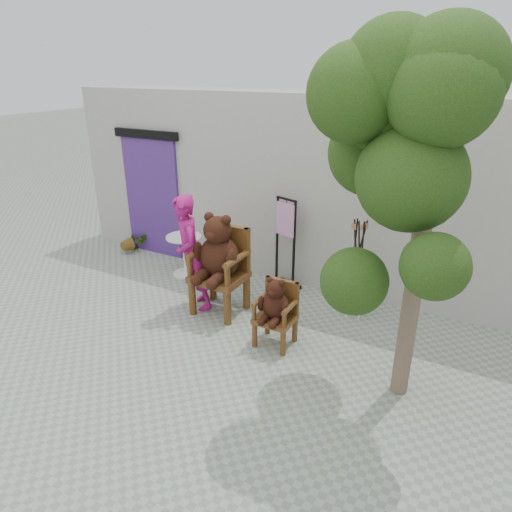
{
  "coord_description": "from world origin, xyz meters",
  "views": [
    {
      "loc": [
        2.63,
        -3.74,
        3.37
      ],
      "look_at": [
        -0.13,
        1.33,
        0.95
      ],
      "focal_mm": 32.0,
      "sensor_mm": 36.0,
      "label": 1
    }
  ],
  "objects_px": {
    "display_stand": "(285,255)",
    "stool_bucket": "(356,275)",
    "chair_big": "(219,257)",
    "cafe_table": "(185,251)",
    "person": "(193,254)",
    "chair_small": "(276,306)",
    "tree": "(400,129)"
  },
  "relations": [
    {
      "from": "tree",
      "to": "chair_small",
      "type": "bearing_deg",
      "value": 164.94
    },
    {
      "from": "cafe_table",
      "to": "display_stand",
      "type": "relative_size",
      "value": 0.47
    },
    {
      "from": "cafe_table",
      "to": "tree",
      "type": "distance_m",
      "value": 4.65
    },
    {
      "from": "person",
      "to": "display_stand",
      "type": "xyz_separation_m",
      "value": [
        0.91,
        1.2,
        -0.28
      ]
    },
    {
      "from": "person",
      "to": "cafe_table",
      "type": "relative_size",
      "value": 2.46
    },
    {
      "from": "chair_big",
      "to": "chair_small",
      "type": "distance_m",
      "value": 1.21
    },
    {
      "from": "stool_bucket",
      "to": "tree",
      "type": "xyz_separation_m",
      "value": [
        0.69,
        -1.55,
        2.21
      ]
    },
    {
      "from": "display_stand",
      "to": "tree",
      "type": "xyz_separation_m",
      "value": [
        1.93,
        -1.86,
        2.26
      ]
    },
    {
      "from": "display_stand",
      "to": "stool_bucket",
      "type": "relative_size",
      "value": 1.04
    },
    {
      "from": "display_stand",
      "to": "stool_bucket",
      "type": "bearing_deg",
      "value": 3.43
    },
    {
      "from": "stool_bucket",
      "to": "tree",
      "type": "height_order",
      "value": "tree"
    },
    {
      "from": "tree",
      "to": "cafe_table",
      "type": "bearing_deg",
      "value": 157.29
    },
    {
      "from": "chair_small",
      "to": "cafe_table",
      "type": "bearing_deg",
      "value": 153.18
    },
    {
      "from": "person",
      "to": "display_stand",
      "type": "relative_size",
      "value": 1.14
    },
    {
      "from": "display_stand",
      "to": "tree",
      "type": "bearing_deg",
      "value": -26.6
    },
    {
      "from": "chair_small",
      "to": "tree",
      "type": "relative_size",
      "value": 0.25
    },
    {
      "from": "display_stand",
      "to": "chair_small",
      "type": "bearing_deg",
      "value": -51.47
    },
    {
      "from": "chair_big",
      "to": "tree",
      "type": "bearing_deg",
      "value": -17.25
    },
    {
      "from": "chair_small",
      "to": "tree",
      "type": "distance_m",
      "value": 2.69
    },
    {
      "from": "person",
      "to": "display_stand",
      "type": "bearing_deg",
      "value": 97.96
    },
    {
      "from": "chair_big",
      "to": "cafe_table",
      "type": "bearing_deg",
      "value": 147.55
    },
    {
      "from": "chair_big",
      "to": "stool_bucket",
      "type": "distance_m",
      "value": 1.95
    },
    {
      "from": "chair_small",
      "to": "cafe_table",
      "type": "height_order",
      "value": "chair_small"
    },
    {
      "from": "chair_big",
      "to": "tree",
      "type": "xyz_separation_m",
      "value": [
        2.45,
        -0.76,
        1.99
      ]
    },
    {
      "from": "tree",
      "to": "chair_big",
      "type": "bearing_deg",
      "value": 162.75
    },
    {
      "from": "cafe_table",
      "to": "stool_bucket",
      "type": "xyz_separation_m",
      "value": [
        2.98,
        0.02,
        0.2
      ]
    },
    {
      "from": "chair_small",
      "to": "tree",
      "type": "bearing_deg",
      "value": -15.06
    },
    {
      "from": "chair_small",
      "to": "person",
      "type": "relative_size",
      "value": 0.55
    },
    {
      "from": "chair_big",
      "to": "person",
      "type": "xyz_separation_m",
      "value": [
        -0.39,
        -0.1,
        0.01
      ]
    },
    {
      "from": "display_stand",
      "to": "tree",
      "type": "distance_m",
      "value": 3.51
    },
    {
      "from": "person",
      "to": "cafe_table",
      "type": "xyz_separation_m",
      "value": [
        -0.83,
        0.87,
        -0.43
      ]
    },
    {
      "from": "chair_big",
      "to": "stool_bucket",
      "type": "height_order",
      "value": "chair_big"
    }
  ]
}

